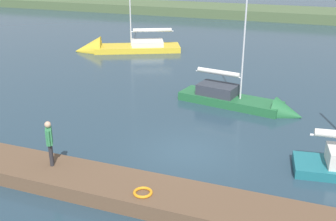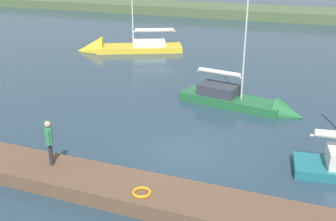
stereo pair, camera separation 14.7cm
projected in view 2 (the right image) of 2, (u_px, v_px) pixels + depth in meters
name	position (u px, v px, depth m)	size (l,w,h in m)	color
ground_plane	(187.00, 152.00, 17.55)	(200.00, 200.00, 0.00)	#263D4C
far_shoreline	(287.00, 18.00, 53.27)	(180.00, 8.00, 2.40)	#4C603D
dock_pier	(150.00, 195.00, 13.96)	(24.59, 2.05, 0.56)	brown
life_ring_buoy	(142.00, 192.00, 13.52)	(0.66, 0.66, 0.10)	orange
sailboat_near_dock	(245.00, 104.00, 22.54)	(7.18, 2.90, 8.53)	#236638
sailboat_behind_pier	(119.00, 49.00, 35.49)	(9.27, 6.14, 11.19)	gold
person_on_dock	(49.00, 139.00, 15.08)	(0.45, 0.57, 1.77)	#28282D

